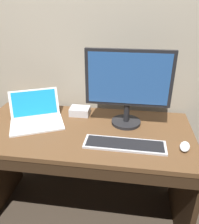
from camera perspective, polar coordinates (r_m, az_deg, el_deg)
The scene contains 7 objects.
ground_plane at distance 2.07m, azimuth -3.43°, elevation -23.52°, with size 14.00×14.00×0.00m, color #382D23.
desk at distance 1.66m, azimuth -4.07°, elevation -10.82°, with size 1.47×0.70×0.79m.
laptop_white at distance 1.68m, azimuth -15.61°, elevation -1.16°, with size 0.46×0.44×0.20m.
external_monitor at distance 1.50m, azimuth 7.20°, elevation 6.74°, with size 0.56×0.21×0.52m.
wired_keyboard at distance 1.39m, azimuth 6.32°, elevation -8.10°, with size 0.50×0.15×0.02m.
computer_mouse at distance 1.44m, azimuth 20.63°, elevation -8.10°, with size 0.06×0.11×0.03m, color white.
external_drive_box at distance 1.74m, azimuth -4.95°, elevation 0.24°, with size 0.15×0.11×0.06m, color silver.
Camera 1 is at (0.30, -1.30, 1.58)m, focal length 36.42 mm.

